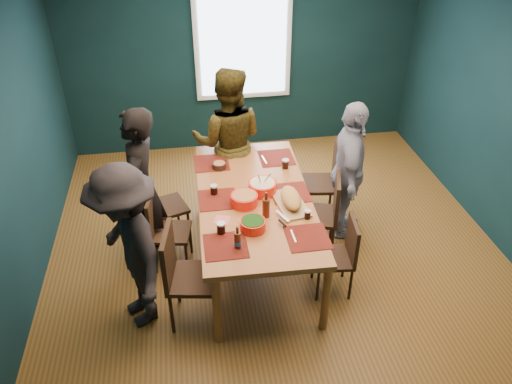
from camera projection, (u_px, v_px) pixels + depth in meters
room at (272, 126)px, 5.17m from camera, size 5.01×5.01×2.71m
dining_table at (254, 203)px, 5.06m from camera, size 1.19×2.27×0.85m
chair_left_far at (158, 202)px, 5.48m from camera, size 0.52×0.52×0.91m
chair_left_mid at (163, 226)px, 5.18m from camera, size 0.45×0.45×0.86m
chair_left_near at (182, 270)px, 4.49m from camera, size 0.53×0.53×1.01m
chair_right_far at (327, 177)px, 5.87m from camera, size 0.49×0.49×0.96m
chair_right_mid at (326, 209)px, 5.35m from camera, size 0.52×0.52×0.94m
chair_right_near at (342, 251)px, 4.87m from camera, size 0.42×0.42×0.84m
person_far_left at (141, 189)px, 5.06m from camera, size 0.55×0.72×1.77m
person_back at (228, 142)px, 5.88m from camera, size 0.99×0.83×1.80m
person_right at (349, 173)px, 5.46m from camera, size 0.61×1.03×1.64m
person_near_left at (129, 249)px, 4.37m from camera, size 0.98×1.23×1.66m
bowl_salad at (244, 199)px, 4.87m from camera, size 0.27×0.27×0.11m
bowl_dumpling at (262, 187)px, 5.05m from camera, size 0.29×0.29×0.27m
bowl_herbs at (253, 224)px, 4.54m from camera, size 0.24×0.24×0.10m
cutting_board at (291, 199)px, 4.86m from camera, size 0.34×0.65×0.14m
small_bowl at (219, 165)px, 5.46m from camera, size 0.16×0.16×0.07m
beer_bottle_a at (238, 240)px, 4.31m from camera, size 0.06×0.06×0.23m
beer_bottle_b at (266, 207)px, 4.68m from camera, size 0.07×0.07×0.27m
cola_glass_a at (221, 228)px, 4.49m from camera, size 0.08×0.08×0.11m
cola_glass_b at (308, 214)px, 4.69m from camera, size 0.06×0.06×0.09m
cola_glass_c at (285, 163)px, 5.45m from camera, size 0.08×0.08×0.10m
cola_glass_d at (214, 189)px, 5.02m from camera, size 0.08×0.08×0.10m
napkin_a at (287, 193)px, 5.06m from camera, size 0.18×0.18×0.00m
napkin_b at (222, 220)px, 4.69m from camera, size 0.18×0.18×0.00m
napkin_c at (305, 239)px, 4.45m from camera, size 0.16×0.16×0.00m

